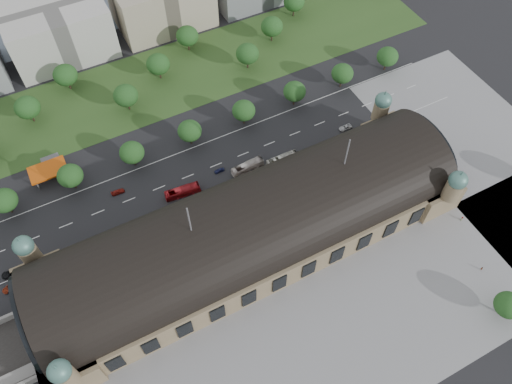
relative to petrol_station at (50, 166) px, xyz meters
name	(u,v)px	position (x,y,z in m)	size (l,w,h in m)	color
ground	(251,244)	(53.91, -65.28, -2.95)	(900.00, 900.00, 0.00)	black
station	(251,229)	(53.91, -65.28, 7.33)	(150.00, 48.40, 44.30)	#897455
plaza_south	(343,340)	(63.91, -109.28, -2.95)	(190.00, 48.00, 0.12)	gray
plaza_east	(475,142)	(156.91, -65.28, -2.95)	(56.00, 100.00, 0.12)	gray
road_slab	(159,188)	(33.91, -27.28, -2.95)	(260.00, 26.00, 0.10)	black
grass_belt	(124,94)	(38.91, 27.72, -2.95)	(300.00, 45.00, 0.10)	#2E4F1F
petrol_station	(50,166)	(0.00, 0.00, 0.00)	(14.00, 13.00, 5.05)	#C84E0B
office_3	(58,30)	(23.91, 67.72, 9.05)	(45.00, 32.00, 24.00)	beige
office_4	(161,0)	(73.91, 67.72, 9.05)	(45.00, 32.00, 24.00)	#B6A88F
tree_row_2	(4,201)	(-18.09, -12.28, 4.48)	(9.60, 9.60, 11.52)	#2D2116
tree_row_3	(70,176)	(5.91, -12.28, 4.48)	(9.60, 9.60, 11.52)	#2D2116
tree_row_4	(132,153)	(29.91, -12.28, 4.48)	(9.60, 9.60, 11.52)	#2D2116
tree_row_5	(190,131)	(53.91, -12.28, 4.48)	(9.60, 9.60, 11.52)	#2D2116
tree_row_6	(244,111)	(77.91, -12.28, 4.48)	(9.60, 9.60, 11.52)	#2D2116
tree_row_7	(295,91)	(101.91, -12.28, 4.48)	(9.60, 9.60, 11.52)	#2D2116
tree_row_8	(342,73)	(125.91, -12.28, 4.48)	(9.60, 9.60, 11.52)	#2D2116
tree_row_9	(387,57)	(149.91, -12.28, 4.48)	(9.60, 9.60, 11.52)	#2D2116
tree_belt_4	(27,107)	(-0.09, 29.72, 5.10)	(10.40, 10.40, 12.48)	#2D2116
tree_belt_5	(65,75)	(18.91, 41.72, 5.10)	(10.40, 10.40, 12.48)	#2D2116
tree_belt_6	(126,95)	(37.91, 17.72, 5.10)	(10.40, 10.40, 12.48)	#2D2116
tree_belt_7	(158,64)	(56.91, 29.72, 5.10)	(10.40, 10.40, 12.48)	#2D2116
tree_belt_8	(187,36)	(75.91, 41.72, 5.10)	(10.40, 10.40, 12.48)	#2D2116
tree_belt_9	(247,54)	(94.91, 17.72, 5.10)	(10.40, 10.40, 12.48)	#2D2116
tree_belt_10	(272,26)	(113.91, 29.72, 5.10)	(10.40, 10.40, 12.48)	#2D2116
tree_belt_11	(294,2)	(132.91, 41.72, 5.10)	(10.40, 10.40, 12.48)	#2D2116
tree_plaza_s	(508,305)	(113.91, -125.28, 3.86)	(9.00, 9.00, 10.64)	#2D2116
traffic_car_2	(10,273)	(-23.80, -37.85, -2.14)	(2.69, 5.84, 1.62)	black
traffic_car_3	(118,192)	(19.41, -22.27, -2.22)	(2.04, 5.01, 1.45)	maroon
traffic_car_4	(219,170)	(57.79, -30.74, -2.26)	(1.62, 4.03, 1.37)	#1B1F4C
traffic_car_6	(345,128)	(113.79, -34.68, -2.17)	(2.58, 5.60, 1.56)	#B8B8BA
parked_car_0	(48,264)	(-11.61, -40.28, -2.18)	(1.62, 4.65, 1.53)	black
parked_car_1	(9,287)	(-25.16, -42.82, -2.23)	(2.38, 5.15, 1.43)	maroon
parked_car_2	(41,268)	(-14.08, -40.70, -2.21)	(2.07, 5.08, 1.47)	#172141
parked_car_3	(129,230)	(17.58, -40.28, -2.24)	(1.68, 4.17, 1.42)	#5B5F63
parked_car_4	(145,224)	(23.44, -40.28, -2.18)	(1.62, 4.65, 1.53)	silver
parked_car_5	(168,224)	(31.09, -44.28, -2.30)	(2.16, 4.69, 1.30)	gray
parked_car_6	(144,234)	(21.59, -44.28, -2.12)	(2.32, 5.69, 1.65)	black
bus_west	(183,191)	(41.03, -34.24, -1.05)	(3.18, 13.60, 3.79)	red
bus_mid	(248,167)	(68.03, -35.05, -1.07)	(3.16, 13.51, 3.76)	silver
bus_east	(282,160)	(81.74, -38.17, -1.10)	(3.10, 13.26, 3.69)	silver
pedestrian_0	(462,219)	(126.59, -91.83, -1.99)	(0.94, 0.54, 1.92)	gray
pedestrian_1	(482,269)	(119.17, -110.50, -2.02)	(0.68, 0.45, 1.87)	gray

